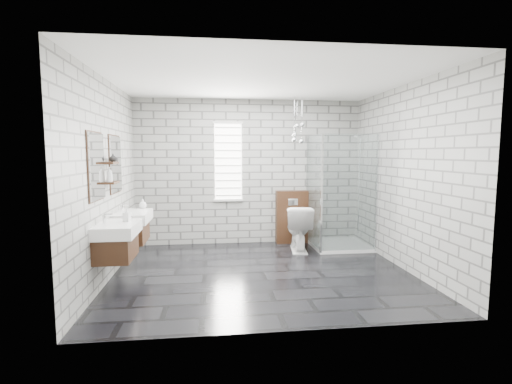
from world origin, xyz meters
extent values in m
cube|color=black|center=(0.00, 0.00, -0.01)|extent=(4.20, 3.60, 0.02)
cube|color=white|center=(0.00, 0.00, 2.71)|extent=(4.20, 3.60, 0.02)
cube|color=#979893|center=(0.00, 1.81, 1.35)|extent=(4.20, 0.02, 2.70)
cube|color=#979893|center=(0.00, -1.81, 1.35)|extent=(4.20, 0.02, 2.70)
cube|color=#979893|center=(-2.11, 0.00, 1.35)|extent=(0.02, 3.60, 2.70)
cube|color=#979893|center=(2.11, 0.00, 1.35)|extent=(0.02, 3.60, 2.70)
cube|color=#382011|center=(-1.89, -0.49, 0.55)|extent=(0.42, 0.62, 0.30)
cube|color=silver|center=(-1.69, -0.49, 0.58)|extent=(0.02, 0.35, 0.01)
cube|color=white|center=(-1.87, -0.49, 0.77)|extent=(0.47, 0.70, 0.15)
cylinder|color=silver|center=(-2.02, -0.49, 0.91)|extent=(0.04, 0.04, 0.12)
cylinder|color=silver|center=(-1.97, -0.49, 0.96)|extent=(0.10, 0.02, 0.02)
cube|color=white|center=(-2.08, -0.49, 1.55)|extent=(0.03, 0.55, 0.80)
cube|color=#382011|center=(-2.09, -0.49, 1.55)|extent=(0.01, 0.59, 0.84)
cube|color=#382011|center=(-1.89, 0.41, 0.55)|extent=(0.42, 0.62, 0.30)
cube|color=silver|center=(-1.69, 0.41, 0.58)|extent=(0.02, 0.35, 0.01)
cube|color=white|center=(-1.87, 0.41, 0.77)|extent=(0.47, 0.70, 0.15)
cylinder|color=silver|center=(-2.02, 0.41, 0.91)|extent=(0.04, 0.04, 0.12)
cylinder|color=silver|center=(-1.97, 0.41, 0.96)|extent=(0.10, 0.02, 0.02)
cube|color=white|center=(-2.08, 0.41, 1.55)|extent=(0.03, 0.55, 0.80)
cube|color=#382011|center=(-2.09, 0.41, 1.55)|extent=(0.01, 0.59, 0.84)
cube|color=#382011|center=(-2.03, -0.05, 1.32)|extent=(0.14, 0.30, 0.03)
cube|color=#382011|center=(-2.03, -0.05, 1.58)|extent=(0.14, 0.30, 0.03)
cube|color=white|center=(-0.40, 1.79, 1.55)|extent=(0.50, 0.02, 1.40)
cube|color=silver|center=(-0.40, 1.77, 2.27)|extent=(0.56, 0.04, 0.04)
cube|color=silver|center=(-0.40, 1.77, 0.83)|extent=(0.56, 0.04, 0.04)
cube|color=silver|center=(-0.40, 1.77, 0.92)|extent=(0.48, 0.01, 0.02)
cube|color=silver|center=(-0.40, 1.77, 1.06)|extent=(0.48, 0.01, 0.02)
cube|color=silver|center=(-0.40, 1.77, 1.20)|extent=(0.48, 0.01, 0.02)
cube|color=silver|center=(-0.40, 1.77, 1.34)|extent=(0.48, 0.01, 0.02)
cube|color=silver|center=(-0.40, 1.77, 1.48)|extent=(0.48, 0.01, 0.02)
cube|color=silver|center=(-0.40, 1.77, 1.62)|extent=(0.48, 0.01, 0.02)
cube|color=silver|center=(-0.40, 1.77, 1.76)|extent=(0.48, 0.01, 0.02)
cube|color=silver|center=(-0.40, 1.77, 1.90)|extent=(0.48, 0.01, 0.02)
cube|color=silver|center=(-0.40, 1.77, 2.04)|extent=(0.48, 0.01, 0.03)
cube|color=silver|center=(-0.40, 1.77, 2.18)|extent=(0.48, 0.01, 0.03)
cube|color=#382011|center=(0.80, 1.70, 0.50)|extent=(0.60, 0.20, 1.00)
cube|color=silver|center=(0.80, 1.60, 0.80)|extent=(0.18, 0.01, 0.12)
cube|color=white|center=(1.60, 1.30, 0.03)|extent=(1.00, 1.00, 0.06)
cube|color=silver|center=(1.60, 0.81, 1.03)|extent=(1.00, 0.01, 2.00)
cube|color=silver|center=(1.11, 1.30, 1.03)|extent=(0.01, 1.00, 2.00)
cube|color=silver|center=(1.11, 0.81, 1.03)|extent=(0.03, 0.03, 2.00)
cube|color=silver|center=(2.08, 0.81, 1.03)|extent=(0.03, 0.03, 2.00)
cylinder|color=silver|center=(2.04, 1.50, 1.10)|extent=(0.02, 0.02, 1.80)
cylinder|color=silver|center=(1.96, 1.50, 2.02)|extent=(0.14, 0.14, 0.02)
sphere|color=silver|center=(0.74, 1.31, 1.94)|extent=(0.09, 0.09, 0.09)
cylinder|color=silver|center=(0.74, 1.31, 2.34)|extent=(0.01, 0.01, 0.71)
sphere|color=silver|center=(0.88, 1.33, 1.92)|extent=(0.09, 0.09, 0.09)
cylinder|color=silver|center=(0.88, 1.33, 2.33)|extent=(0.01, 0.01, 0.74)
sphere|color=silver|center=(0.82, 1.43, 2.20)|extent=(0.09, 0.09, 0.09)
cylinder|color=silver|center=(0.82, 1.43, 2.47)|extent=(0.01, 0.01, 0.46)
sphere|color=silver|center=(0.77, 1.39, 2.04)|extent=(0.09, 0.09, 0.09)
cylinder|color=silver|center=(0.77, 1.39, 2.39)|extent=(0.01, 0.01, 0.62)
sphere|color=silver|center=(0.91, 1.42, 2.22)|extent=(0.09, 0.09, 0.09)
cylinder|color=silver|center=(0.91, 1.42, 2.48)|extent=(0.01, 0.01, 0.44)
imported|color=white|center=(0.80, 1.14, 0.40)|extent=(0.54, 0.83, 0.80)
imported|color=#B2B2B2|center=(-1.77, -0.38, 0.94)|extent=(0.09, 0.09, 0.17)
imported|color=#B2B2B2|center=(-1.78, 0.77, 0.92)|extent=(0.11, 0.11, 0.14)
imported|color=#B2B2B2|center=(-2.02, -0.17, 1.43)|extent=(0.09, 0.09, 0.20)
imported|color=#B2B2B2|center=(-2.02, 0.04, 1.65)|extent=(0.11, 0.11, 0.11)
camera|label=1|loc=(-0.70, -5.15, 1.71)|focal=26.00mm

